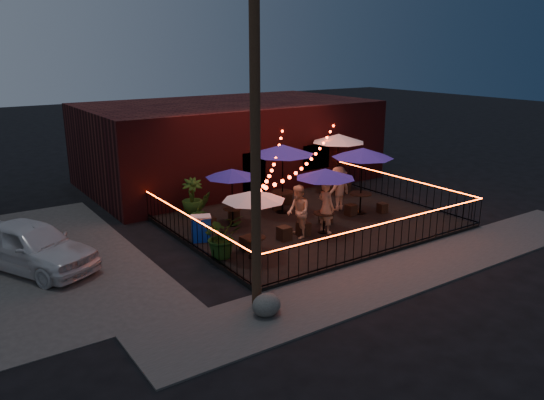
# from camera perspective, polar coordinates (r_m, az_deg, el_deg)

# --- Properties ---
(ground) EXTENTS (110.00, 110.00, 0.00)m
(ground) POSITION_cam_1_polar(r_m,az_deg,el_deg) (19.22, 7.79, -4.17)
(ground) COLOR black
(ground) RESTS_ON ground
(patio) EXTENTS (10.00, 8.00, 0.15)m
(patio) POSITION_cam_1_polar(r_m,az_deg,el_deg) (20.63, 4.09, -2.41)
(patio) COLOR black
(patio) RESTS_ON ground
(sidewalk) EXTENTS (18.00, 2.50, 0.05)m
(sidewalk) POSITION_cam_1_polar(r_m,az_deg,el_deg) (17.12, 15.11, -7.10)
(sidewalk) COLOR #3C3A38
(sidewalk) RESTS_ON ground
(brick_building) EXTENTS (14.00, 8.00, 4.00)m
(brick_building) POSITION_cam_1_polar(r_m,az_deg,el_deg) (27.17, -4.67, 6.26)
(brick_building) COLOR #360E0F
(brick_building) RESTS_ON ground
(utility_pole) EXTENTS (0.26, 0.26, 8.00)m
(utility_pole) POSITION_cam_1_polar(r_m,az_deg,el_deg) (12.94, -1.78, 4.48)
(utility_pole) COLOR #3B2518
(utility_pole) RESTS_ON ground
(fence_front) EXTENTS (10.00, 0.04, 1.04)m
(fence_front) POSITION_cam_1_polar(r_m,az_deg,el_deg) (17.66, 12.20, -3.95)
(fence_front) COLOR black
(fence_front) RESTS_ON patio
(fence_left) EXTENTS (0.04, 8.00, 1.04)m
(fence_left) POSITION_cam_1_polar(r_m,az_deg,el_deg) (17.92, -8.55, -3.46)
(fence_left) COLOR black
(fence_left) RESTS_ON patio
(fence_right) EXTENTS (0.04, 8.00, 1.04)m
(fence_right) POSITION_cam_1_polar(r_m,az_deg,el_deg) (23.78, 13.64, 1.15)
(fence_right) COLOR black
(fence_right) RESTS_ON patio
(festoon_lights) EXTENTS (10.02, 8.72, 1.32)m
(festoon_lights) POSITION_cam_1_polar(r_m,az_deg,el_deg) (19.16, 2.42, 3.75)
(festoon_lights) COLOR #FF280C
(festoon_lights) RESTS_ON ground
(cafe_table_0) EXTENTS (2.57, 2.57, 2.21)m
(cafe_table_0) POSITION_cam_1_polar(r_m,az_deg,el_deg) (16.40, -1.97, 0.39)
(cafe_table_0) COLOR black
(cafe_table_0) RESTS_ON patio
(cafe_table_1) EXTENTS (2.26, 2.26, 2.18)m
(cafe_table_1) POSITION_cam_1_polar(r_m,az_deg,el_deg) (19.52, -4.34, 2.82)
(cafe_table_1) COLOR black
(cafe_table_1) RESTS_ON patio
(cafe_table_2) EXTENTS (2.60, 2.60, 2.37)m
(cafe_table_2) POSITION_cam_1_polar(r_m,az_deg,el_deg) (18.76, 5.75, 2.77)
(cafe_table_2) COLOR black
(cafe_table_2) RESTS_ON patio
(cafe_table_3) EXTENTS (3.30, 3.30, 2.79)m
(cafe_table_3) POSITION_cam_1_polar(r_m,az_deg,el_deg) (20.96, 1.16, 5.33)
(cafe_table_3) COLOR black
(cafe_table_3) RESTS_ON patio
(cafe_table_4) EXTENTS (2.45, 2.45, 2.68)m
(cafe_table_4) POSITION_cam_1_polar(r_m,az_deg,el_deg) (21.16, 9.73, 4.93)
(cafe_table_4) COLOR black
(cafe_table_4) RESTS_ON patio
(cafe_table_5) EXTENTS (3.13, 3.13, 2.68)m
(cafe_table_5) POSITION_cam_1_polar(r_m,az_deg,el_deg) (24.49, 7.17, 6.53)
(cafe_table_5) COLOR black
(cafe_table_5) RESTS_ON patio
(bistro_chair_0) EXTENTS (0.41, 0.41, 0.47)m
(bistro_chair_0) POSITION_cam_1_polar(r_m,az_deg,el_deg) (17.56, -2.69, -4.68)
(bistro_chair_0) COLOR black
(bistro_chair_0) RESTS_ON patio
(bistro_chair_1) EXTENTS (0.42, 0.42, 0.49)m
(bistro_chair_1) POSITION_cam_1_polar(r_m,az_deg,el_deg) (18.43, 1.32, -3.62)
(bistro_chair_1) COLOR black
(bistro_chair_1) RESTS_ON patio
(bistro_chair_2) EXTENTS (0.40, 0.40, 0.46)m
(bistro_chair_2) POSITION_cam_1_polar(r_m,az_deg,el_deg) (19.61, -6.72, -2.53)
(bistro_chair_2) COLOR black
(bistro_chair_2) RESTS_ON patio
(bistro_chair_3) EXTENTS (0.49, 0.49, 0.46)m
(bistro_chair_3) POSITION_cam_1_polar(r_m,az_deg,el_deg) (20.43, -4.11, -1.69)
(bistro_chair_3) COLOR black
(bistro_chair_3) RESTS_ON patio
(bistro_chair_4) EXTENTS (0.45, 0.45, 0.49)m
(bistro_chair_4) POSITION_cam_1_polar(r_m,az_deg,el_deg) (18.89, 3.40, -3.14)
(bistro_chair_4) COLOR black
(bistro_chair_4) RESTS_ON patio
(bistro_chair_5) EXTENTS (0.48, 0.48, 0.48)m
(bistro_chair_5) POSITION_cam_1_polar(r_m,az_deg,el_deg) (20.26, 5.80, -1.87)
(bistro_chair_5) COLOR black
(bistro_chair_5) RESTS_ON patio
(bistro_chair_6) EXTENTS (0.45, 0.45, 0.40)m
(bistro_chair_6) POSITION_cam_1_polar(r_m,az_deg,el_deg) (21.85, 0.52, -0.55)
(bistro_chair_6) COLOR black
(bistro_chair_6) RESTS_ON patio
(bistro_chair_7) EXTENTS (0.48, 0.48, 0.44)m
(bistro_chair_7) POSITION_cam_1_polar(r_m,az_deg,el_deg) (22.70, 1.65, 0.13)
(bistro_chair_7) COLOR black
(bistro_chair_7) RESTS_ON patio
(bistro_chair_8) EXTENTS (0.39, 0.39, 0.44)m
(bistro_chair_8) POSITION_cam_1_polar(r_m,az_deg,el_deg) (21.35, 8.47, -1.07)
(bistro_chair_8) COLOR black
(bistro_chair_8) RESTS_ON patio
(bistro_chair_9) EXTENTS (0.36, 0.36, 0.40)m
(bistro_chair_9) POSITION_cam_1_polar(r_m,az_deg,el_deg) (21.93, 11.77, -0.84)
(bistro_chair_9) COLOR black
(bistro_chair_9) RESTS_ON patio
(bistro_chair_10) EXTENTS (0.53, 0.53, 0.50)m
(bistro_chair_10) POSITION_cam_1_polar(r_m,az_deg,el_deg) (24.27, 6.04, 1.18)
(bistro_chair_10) COLOR black
(bistro_chair_10) RESTS_ON patio
(bistro_chair_11) EXTENTS (0.50, 0.50, 0.48)m
(bistro_chair_11) POSITION_cam_1_polar(r_m,az_deg,el_deg) (24.64, 7.89, 1.32)
(bistro_chair_11) COLOR black
(bistro_chair_11) RESTS_ON patio
(patron_a) EXTENTS (0.54, 0.75, 1.90)m
(patron_a) POSITION_cam_1_polar(r_m,az_deg,el_deg) (19.07, 5.83, -0.77)
(patron_a) COLOR #DDAE8E
(patron_a) RESTS_ON patio
(patron_b) EXTENTS (0.97, 1.10, 1.88)m
(patron_b) POSITION_cam_1_polar(r_m,az_deg,el_deg) (18.49, 2.84, -1.28)
(patron_b) COLOR #D9A790
(patron_b) RESTS_ON patio
(patron_c) EXTENTS (1.22, 0.76, 1.82)m
(patron_c) POSITION_cam_1_polar(r_m,az_deg,el_deg) (21.81, 7.15, 1.23)
(patron_c) COLOR tan
(patron_c) RESTS_ON patio
(potted_shrub_a) EXTENTS (1.29, 1.13, 1.42)m
(potted_shrub_a) POSITION_cam_1_polar(r_m,az_deg,el_deg) (16.92, -5.39, -3.84)
(potted_shrub_a) COLOR #16380E
(potted_shrub_a) RESTS_ON patio
(potted_shrub_b) EXTENTS (0.86, 0.73, 1.45)m
(potted_shrub_b) POSITION_cam_1_polar(r_m,az_deg,el_deg) (19.46, -7.61, -1.19)
(potted_shrub_b) COLOR #113510
(potted_shrub_b) RESTS_ON patio
(potted_shrub_c) EXTENTS (1.05, 1.05, 1.48)m
(potted_shrub_c) POSITION_cam_1_polar(r_m,az_deg,el_deg) (21.31, -8.58, 0.33)
(potted_shrub_c) COLOR #103E0B
(potted_shrub_c) RESTS_ON patio
(cooler) EXTENTS (0.82, 0.71, 0.90)m
(cooler) POSITION_cam_1_polar(r_m,az_deg,el_deg) (18.45, -7.63, -3.03)
(cooler) COLOR #123BC5
(cooler) RESTS_ON patio
(boulder) EXTENTS (0.98, 0.90, 0.65)m
(boulder) POSITION_cam_1_polar(r_m,az_deg,el_deg) (13.68, -0.59, -11.23)
(boulder) COLOR #484843
(boulder) RESTS_ON ground
(car_white) EXTENTS (3.72, 4.85, 1.54)m
(car_white) POSITION_cam_1_polar(r_m,az_deg,el_deg) (17.85, -24.47, -4.50)
(car_white) COLOR silver
(car_white) RESTS_ON ground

